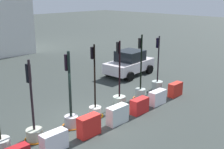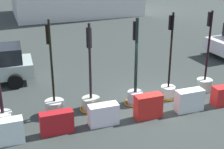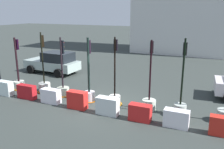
{
  "view_description": "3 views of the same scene",
  "coord_description": "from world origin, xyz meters",
  "px_view_note": "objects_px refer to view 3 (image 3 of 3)",
  "views": [
    {
      "loc": [
        -7.9,
        -9.24,
        5.82
      ],
      "look_at": [
        1.97,
        0.38,
        1.82
      ],
      "focal_mm": 45.88,
      "sensor_mm": 36.0,
      "label": 1
    },
    {
      "loc": [
        -5.66,
        -10.61,
        5.95
      ],
      "look_at": [
        -1.89,
        -0.09,
        1.49
      ],
      "focal_mm": 52.93,
      "sensor_mm": 36.0,
      "label": 2
    },
    {
      "loc": [
        5.35,
        -10.54,
        4.81
      ],
      "look_at": [
        0.49,
        0.34,
        1.59
      ],
      "focal_mm": 38.42,
      "sensor_mm": 36.0,
      "label": 3
    }
  ],
  "objects_px": {
    "car_silver_hatchback": "(54,62)",
    "construction_barrier_2": "(51,96)",
    "construction_barrier_1": "(27,92)",
    "traffic_light_4": "(115,95)",
    "traffic_light_0": "(19,80)",
    "construction_barrier_6": "(176,119)",
    "traffic_light_2": "(63,87)",
    "construction_barrier_3": "(77,100)",
    "construction_barrier_7": "(222,126)",
    "traffic_light_1": "(44,84)",
    "traffic_light_5": "(149,99)",
    "construction_barrier_5": "(140,113)",
    "construction_barrier_0": "(5,88)",
    "traffic_light_3": "(89,89)",
    "construction_barrier_4": "(107,106)",
    "traffic_light_6": "(180,104)"
  },
  "relations": [
    {
      "from": "traffic_light_0",
      "to": "car_silver_hatchback",
      "type": "relative_size",
      "value": 0.73
    },
    {
      "from": "traffic_light_5",
      "to": "traffic_light_0",
      "type": "bearing_deg",
      "value": -178.69
    },
    {
      "from": "traffic_light_1",
      "to": "traffic_light_2",
      "type": "height_order",
      "value": "traffic_light_1"
    },
    {
      "from": "construction_barrier_4",
      "to": "traffic_light_0",
      "type": "bearing_deg",
      "value": 169.77
    },
    {
      "from": "traffic_light_1",
      "to": "construction_barrier_3",
      "type": "relative_size",
      "value": 3.62
    },
    {
      "from": "construction_barrier_4",
      "to": "construction_barrier_6",
      "type": "height_order",
      "value": "construction_barrier_4"
    },
    {
      "from": "traffic_light_2",
      "to": "construction_barrier_1",
      "type": "bearing_deg",
      "value": -140.89
    },
    {
      "from": "traffic_light_3",
      "to": "traffic_light_4",
      "type": "relative_size",
      "value": 0.97
    },
    {
      "from": "traffic_light_0",
      "to": "traffic_light_2",
      "type": "distance_m",
      "value": 3.22
    },
    {
      "from": "traffic_light_3",
      "to": "construction_barrier_1",
      "type": "bearing_deg",
      "value": -160.89
    },
    {
      "from": "construction_barrier_2",
      "to": "construction_barrier_3",
      "type": "distance_m",
      "value": 1.69
    },
    {
      "from": "construction_barrier_3",
      "to": "car_silver_hatchback",
      "type": "xyz_separation_m",
      "value": [
        -5.45,
        5.3,
        0.39
      ]
    },
    {
      "from": "car_silver_hatchback",
      "to": "construction_barrier_2",
      "type": "bearing_deg",
      "value": -54.31
    },
    {
      "from": "construction_barrier_5",
      "to": "construction_barrier_0",
      "type": "bearing_deg",
      "value": 179.95
    },
    {
      "from": "construction_barrier_5",
      "to": "construction_barrier_6",
      "type": "bearing_deg",
      "value": 1.85
    },
    {
      "from": "traffic_light_5",
      "to": "construction_barrier_0",
      "type": "distance_m",
      "value": 8.33
    },
    {
      "from": "traffic_light_3",
      "to": "construction_barrier_6",
      "type": "relative_size",
      "value": 3.29
    },
    {
      "from": "traffic_light_0",
      "to": "car_silver_hatchback",
      "type": "height_order",
      "value": "traffic_light_0"
    },
    {
      "from": "construction_barrier_1",
      "to": "car_silver_hatchback",
      "type": "relative_size",
      "value": 0.25
    },
    {
      "from": "construction_barrier_0",
      "to": "construction_barrier_4",
      "type": "height_order",
      "value": "construction_barrier_4"
    },
    {
      "from": "construction_barrier_1",
      "to": "traffic_light_4",
      "type": "bearing_deg",
      "value": 13.98
    },
    {
      "from": "traffic_light_0",
      "to": "traffic_light_5",
      "type": "xyz_separation_m",
      "value": [
        8.32,
        0.19,
        -0.02
      ]
    },
    {
      "from": "traffic_light_5",
      "to": "construction_barrier_5",
      "type": "bearing_deg",
      "value": -91.04
    },
    {
      "from": "traffic_light_0",
      "to": "construction_barrier_6",
      "type": "xyz_separation_m",
      "value": [
        9.87,
        -1.15,
        -0.19
      ]
    },
    {
      "from": "traffic_light_4",
      "to": "construction_barrier_6",
      "type": "distance_m",
      "value": 3.6
    },
    {
      "from": "traffic_light_5",
      "to": "construction_barrier_6",
      "type": "bearing_deg",
      "value": -40.77
    },
    {
      "from": "construction_barrier_3",
      "to": "construction_barrier_4",
      "type": "height_order",
      "value": "construction_barrier_3"
    },
    {
      "from": "traffic_light_1",
      "to": "construction_barrier_5",
      "type": "bearing_deg",
      "value": -12.23
    },
    {
      "from": "traffic_light_0",
      "to": "construction_barrier_4",
      "type": "bearing_deg",
      "value": -10.23
    },
    {
      "from": "traffic_light_1",
      "to": "traffic_light_2",
      "type": "bearing_deg",
      "value": -2.08
    },
    {
      "from": "traffic_light_0",
      "to": "construction_barrier_5",
      "type": "distance_m",
      "value": 8.38
    },
    {
      "from": "traffic_light_5",
      "to": "construction_barrier_0",
      "type": "height_order",
      "value": "traffic_light_5"
    },
    {
      "from": "traffic_light_1",
      "to": "car_silver_hatchback",
      "type": "bearing_deg",
      "value": 120.07
    },
    {
      "from": "construction_barrier_1",
      "to": "construction_barrier_5",
      "type": "distance_m",
      "value": 6.63
    },
    {
      "from": "traffic_light_1",
      "to": "construction_barrier_6",
      "type": "bearing_deg",
      "value": -9.53
    },
    {
      "from": "traffic_light_3",
      "to": "construction_barrier_0",
      "type": "distance_m",
      "value": 5.06
    },
    {
      "from": "construction_barrier_1",
      "to": "traffic_light_0",
      "type": "bearing_deg",
      "value": 146.21
    },
    {
      "from": "traffic_light_6",
      "to": "car_silver_hatchback",
      "type": "relative_size",
      "value": 0.82
    },
    {
      "from": "construction_barrier_2",
      "to": "traffic_light_0",
      "type": "bearing_deg",
      "value": 161.67
    },
    {
      "from": "construction_barrier_7",
      "to": "traffic_light_1",
      "type": "bearing_deg",
      "value": 172.22
    },
    {
      "from": "traffic_light_1",
      "to": "construction_barrier_2",
      "type": "bearing_deg",
      "value": -41.21
    },
    {
      "from": "construction_barrier_0",
      "to": "construction_barrier_6",
      "type": "height_order",
      "value": "construction_barrier_0"
    },
    {
      "from": "construction_barrier_2",
      "to": "construction_barrier_4",
      "type": "relative_size",
      "value": 0.98
    },
    {
      "from": "construction_barrier_1",
      "to": "construction_barrier_7",
      "type": "relative_size",
      "value": 1.15
    },
    {
      "from": "traffic_light_2",
      "to": "construction_barrier_3",
      "type": "distance_m",
      "value": 2.21
    },
    {
      "from": "construction_barrier_3",
      "to": "car_silver_hatchback",
      "type": "bearing_deg",
      "value": 135.79
    },
    {
      "from": "car_silver_hatchback",
      "to": "traffic_light_6",
      "type": "bearing_deg",
      "value": -21.86
    },
    {
      "from": "traffic_light_6",
      "to": "construction_barrier_0",
      "type": "height_order",
      "value": "traffic_light_6"
    },
    {
      "from": "traffic_light_4",
      "to": "construction_barrier_4",
      "type": "relative_size",
      "value": 3.3
    },
    {
      "from": "construction_barrier_0",
      "to": "car_silver_hatchback",
      "type": "distance_m",
      "value": 5.38
    }
  ]
}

